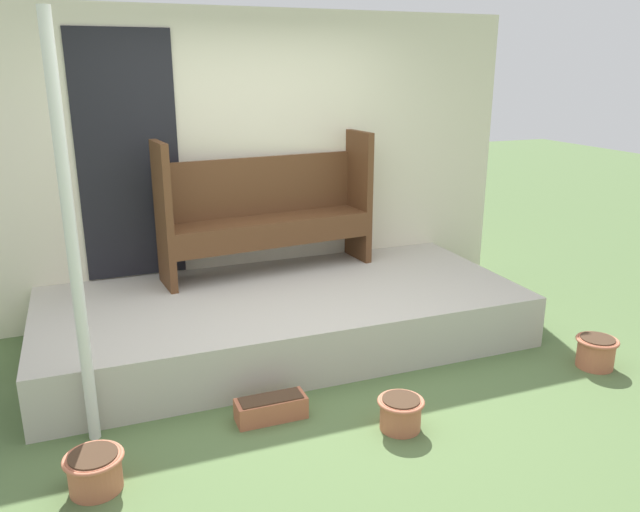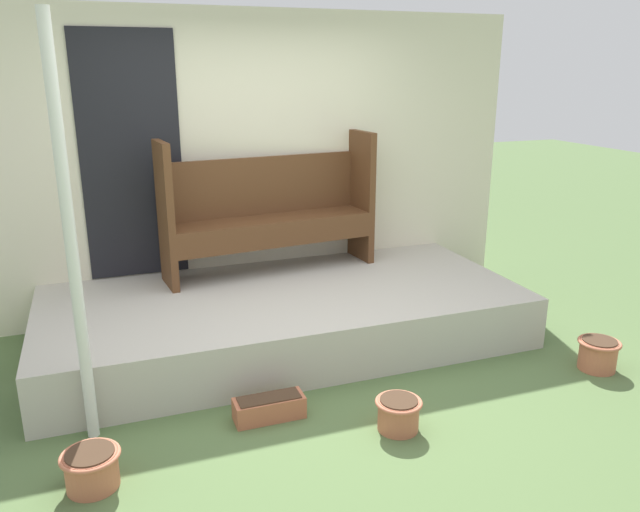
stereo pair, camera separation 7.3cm
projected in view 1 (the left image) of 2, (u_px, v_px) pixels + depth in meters
ground_plane at (317, 389)px, 4.29m from camera, size 24.00×24.00×0.00m
porch_slab at (284, 317)px, 5.00m from camera, size 3.74×1.70×0.41m
house_wall at (246, 165)px, 5.46m from camera, size 4.94×0.08×2.60m
support_post at (72, 243)px, 3.38m from camera, size 0.07×0.07×2.42m
bench at (267, 206)px, 5.33m from camera, size 1.87×0.58×1.17m
flower_pot_left at (95, 470)px, 3.25m from camera, size 0.31×0.31×0.21m
flower_pot_middle at (401, 412)px, 3.80m from camera, size 0.29×0.29×0.20m
flower_pot_right at (596, 351)px, 4.58m from camera, size 0.30×0.30×0.23m
planter_box_rect at (271, 408)px, 3.91m from camera, size 0.44×0.17×0.15m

